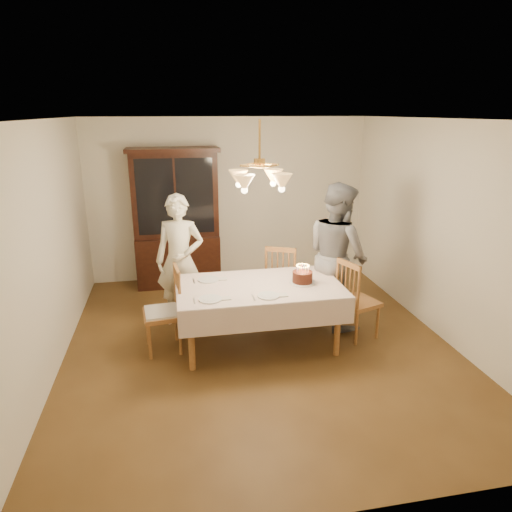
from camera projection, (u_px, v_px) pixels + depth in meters
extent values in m
plane|color=#513517|center=(259.00, 344.00, 5.50)|extent=(5.00, 5.00, 0.00)
plane|color=white|center=(260.00, 119.00, 4.71)|extent=(5.00, 5.00, 0.00)
plane|color=silver|center=(230.00, 199.00, 7.44)|extent=(4.50, 0.00, 4.50)
plane|color=silver|center=(340.00, 349.00, 2.77)|extent=(4.50, 0.00, 4.50)
plane|color=silver|center=(46.00, 251.00, 4.70)|extent=(0.00, 5.00, 5.00)
plane|color=silver|center=(442.00, 231.00, 5.51)|extent=(0.00, 5.00, 5.00)
cube|color=brown|center=(259.00, 287.00, 5.28)|extent=(1.80, 1.00, 0.04)
cube|color=white|center=(259.00, 285.00, 5.27)|extent=(1.90, 1.10, 0.01)
cylinder|color=brown|center=(191.00, 340.00, 4.85)|extent=(0.07, 0.07, 0.71)
cylinder|color=brown|center=(338.00, 327.00, 5.15)|extent=(0.07, 0.07, 0.71)
cylinder|color=brown|center=(188.00, 308.00, 5.64)|extent=(0.07, 0.07, 0.71)
cylinder|color=brown|center=(315.00, 298.00, 5.93)|extent=(0.07, 0.07, 0.71)
cube|color=black|center=(179.00, 260.00, 7.31)|extent=(1.30, 0.50, 0.80)
cube|color=black|center=(175.00, 194.00, 7.04)|extent=(1.30, 0.40, 1.30)
cube|color=black|center=(175.00, 197.00, 6.85)|extent=(1.14, 0.01, 1.14)
cube|color=black|center=(173.00, 150.00, 6.78)|extent=(1.38, 0.54, 0.06)
cube|color=brown|center=(282.00, 282.00, 6.22)|extent=(0.57, 0.56, 0.05)
cube|color=brown|center=(281.00, 250.00, 5.89)|extent=(0.38, 0.20, 0.06)
cylinder|color=brown|center=(297.00, 295.00, 6.41)|extent=(0.04, 0.04, 0.43)
cylinder|color=brown|center=(272.00, 292.00, 6.49)|extent=(0.04, 0.04, 0.43)
cylinder|color=brown|center=(293.00, 304.00, 6.10)|extent=(0.04, 0.04, 0.43)
cylinder|color=brown|center=(267.00, 302.00, 6.18)|extent=(0.04, 0.04, 0.43)
cube|color=brown|center=(162.00, 314.00, 5.24)|extent=(0.46, 0.48, 0.05)
cube|color=brown|center=(176.00, 270.00, 5.13)|extent=(0.08, 0.40, 0.06)
cylinder|color=brown|center=(148.00, 328.00, 5.43)|extent=(0.04, 0.04, 0.43)
cylinder|color=brown|center=(150.00, 342.00, 5.10)|extent=(0.04, 0.04, 0.43)
cylinder|color=brown|center=(176.00, 324.00, 5.52)|extent=(0.04, 0.04, 0.43)
cylinder|color=brown|center=(180.00, 338.00, 5.19)|extent=(0.04, 0.04, 0.43)
cube|color=beige|center=(162.00, 311.00, 5.23)|extent=(0.42, 0.44, 0.03)
cube|color=brown|center=(358.00, 302.00, 5.57)|extent=(0.54, 0.55, 0.05)
cube|color=brown|center=(349.00, 264.00, 5.32)|extent=(0.16, 0.39, 0.06)
cylinder|color=brown|center=(377.00, 322.00, 5.58)|extent=(0.04, 0.04, 0.43)
cylinder|color=brown|center=(357.00, 311.00, 5.87)|extent=(0.04, 0.04, 0.43)
cylinder|color=brown|center=(356.00, 329.00, 5.41)|extent=(0.04, 0.04, 0.43)
cylinder|color=brown|center=(337.00, 317.00, 5.71)|extent=(0.04, 0.04, 0.43)
imported|color=white|center=(180.00, 261.00, 5.82)|extent=(0.71, 0.56, 1.71)
imported|color=slate|center=(337.00, 255.00, 5.82)|extent=(0.90, 1.05, 1.85)
cylinder|color=white|center=(302.00, 282.00, 5.33)|extent=(0.30, 0.30, 0.01)
cylinder|color=#34130C|center=(302.00, 277.00, 5.31)|extent=(0.23, 0.23, 0.13)
cylinder|color=#598CD8|center=(308.00, 268.00, 5.30)|extent=(0.01, 0.01, 0.07)
sphere|color=#FFB23F|center=(309.00, 265.00, 5.28)|extent=(0.01, 0.01, 0.01)
cylinder|color=pink|center=(308.00, 268.00, 5.32)|extent=(0.01, 0.01, 0.07)
sphere|color=#FFB23F|center=(308.00, 265.00, 5.30)|extent=(0.01, 0.01, 0.01)
cylinder|color=#EACC66|center=(306.00, 267.00, 5.33)|extent=(0.01, 0.01, 0.07)
sphere|color=#FFB23F|center=(306.00, 264.00, 5.32)|extent=(0.01, 0.01, 0.01)
cylinder|color=#598CD8|center=(304.00, 267.00, 5.35)|extent=(0.01, 0.01, 0.07)
sphere|color=#FFB23F|center=(304.00, 264.00, 5.33)|extent=(0.01, 0.01, 0.01)
cylinder|color=pink|center=(302.00, 267.00, 5.35)|extent=(0.01, 0.01, 0.07)
sphere|color=#FFB23F|center=(302.00, 264.00, 5.34)|extent=(0.01, 0.01, 0.01)
cylinder|color=#EACC66|center=(300.00, 267.00, 5.35)|extent=(0.01, 0.01, 0.07)
sphere|color=#FFB23F|center=(300.00, 264.00, 5.33)|extent=(0.01, 0.01, 0.01)
cylinder|color=#598CD8|center=(298.00, 267.00, 5.33)|extent=(0.01, 0.01, 0.07)
sphere|color=#FFB23F|center=(298.00, 264.00, 5.32)|extent=(0.01, 0.01, 0.01)
cylinder|color=pink|center=(297.00, 268.00, 5.32)|extent=(0.01, 0.01, 0.07)
sphere|color=#FFB23F|center=(297.00, 265.00, 5.30)|extent=(0.01, 0.01, 0.01)
cylinder|color=#EACC66|center=(297.00, 269.00, 5.29)|extent=(0.01, 0.01, 0.07)
sphere|color=#FFB23F|center=(297.00, 265.00, 5.28)|extent=(0.01, 0.01, 0.01)
cylinder|color=#598CD8|center=(297.00, 269.00, 5.27)|extent=(0.01, 0.01, 0.07)
sphere|color=#FFB23F|center=(297.00, 266.00, 5.26)|extent=(0.01, 0.01, 0.01)
cylinder|color=pink|center=(298.00, 270.00, 5.25)|extent=(0.01, 0.01, 0.07)
sphere|color=#FFB23F|center=(298.00, 267.00, 5.24)|extent=(0.01, 0.01, 0.01)
cylinder|color=#EACC66|center=(299.00, 270.00, 5.23)|extent=(0.01, 0.01, 0.07)
sphere|color=#FFB23F|center=(299.00, 267.00, 5.22)|extent=(0.01, 0.01, 0.01)
cylinder|color=#598CD8|center=(301.00, 271.00, 5.22)|extent=(0.01, 0.01, 0.07)
sphere|color=#FFB23F|center=(301.00, 267.00, 5.21)|extent=(0.01, 0.01, 0.01)
cylinder|color=pink|center=(303.00, 271.00, 5.22)|extent=(0.01, 0.01, 0.07)
sphere|color=#FFB23F|center=(303.00, 268.00, 5.20)|extent=(0.01, 0.01, 0.01)
cylinder|color=#EACC66|center=(305.00, 271.00, 5.22)|extent=(0.01, 0.01, 0.07)
sphere|color=#FFB23F|center=(306.00, 267.00, 5.21)|extent=(0.01, 0.01, 0.01)
cylinder|color=#598CD8|center=(307.00, 270.00, 5.23)|extent=(0.01, 0.01, 0.07)
sphere|color=#FFB23F|center=(307.00, 267.00, 5.22)|extent=(0.01, 0.01, 0.01)
cylinder|color=pink|center=(308.00, 270.00, 5.25)|extent=(0.01, 0.01, 0.07)
sphere|color=#FFB23F|center=(308.00, 267.00, 5.24)|extent=(0.01, 0.01, 0.01)
cylinder|color=#EACC66|center=(309.00, 269.00, 5.27)|extent=(0.01, 0.01, 0.07)
sphere|color=#FFB23F|center=(309.00, 266.00, 5.26)|extent=(0.01, 0.01, 0.01)
cylinder|color=white|center=(210.00, 299.00, 4.86)|extent=(0.25, 0.25, 0.02)
cube|color=silver|center=(194.00, 301.00, 4.83)|extent=(0.01, 0.16, 0.01)
cube|color=beige|center=(226.00, 298.00, 4.89)|extent=(0.10, 0.10, 0.01)
cylinder|color=white|center=(268.00, 296.00, 4.95)|extent=(0.24, 0.24, 0.02)
cube|color=silver|center=(253.00, 297.00, 4.92)|extent=(0.02, 0.16, 0.01)
cube|color=beige|center=(283.00, 295.00, 4.98)|extent=(0.10, 0.10, 0.01)
cylinder|color=white|center=(208.00, 280.00, 5.42)|extent=(0.25, 0.25, 0.02)
cube|color=silver|center=(194.00, 281.00, 5.39)|extent=(0.01, 0.16, 0.01)
cube|color=beige|center=(222.00, 279.00, 5.45)|extent=(0.10, 0.10, 0.01)
cylinder|color=#BF8C3F|center=(260.00, 139.00, 4.77)|extent=(0.02, 0.02, 0.40)
cylinder|color=#BF8C3F|center=(260.00, 163.00, 4.85)|extent=(0.12, 0.12, 0.10)
cone|color=#D8994C|center=(273.00, 177.00, 5.12)|extent=(0.22, 0.22, 0.18)
sphere|color=#FFD899|center=(273.00, 183.00, 5.14)|extent=(0.07, 0.07, 0.07)
cone|color=#D8994C|center=(239.00, 178.00, 5.05)|extent=(0.22, 0.22, 0.18)
sphere|color=#FFD899|center=(239.00, 184.00, 5.07)|extent=(0.07, 0.07, 0.07)
cone|color=#D8994C|center=(244.00, 183.00, 4.68)|extent=(0.22, 0.22, 0.18)
sphere|color=#FFD899|center=(244.00, 190.00, 4.70)|extent=(0.07, 0.07, 0.07)
cone|color=#D8994C|center=(282.00, 182.00, 4.75)|extent=(0.22, 0.22, 0.18)
sphere|color=#FFD899|center=(282.00, 189.00, 4.77)|extent=(0.07, 0.07, 0.07)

